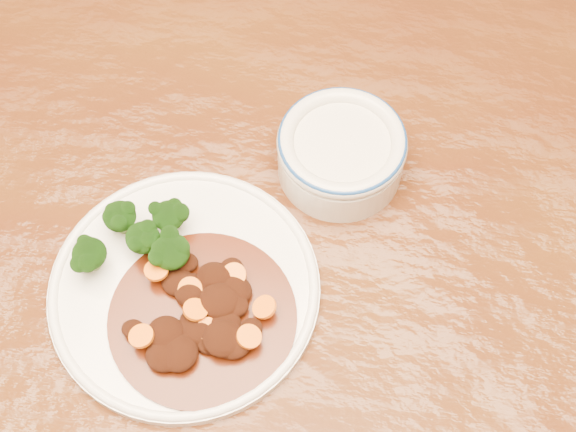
# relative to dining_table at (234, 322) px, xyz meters

# --- Properties ---
(dining_table) EXTENTS (1.51, 0.92, 0.75)m
(dining_table) POSITION_rel_dining_table_xyz_m (0.00, 0.00, 0.00)
(dining_table) COLOR #4D2A0D
(dining_table) RESTS_ON ground
(dinner_plate) EXTENTS (0.24, 0.24, 0.02)m
(dinner_plate) POSITION_rel_dining_table_xyz_m (-0.04, -0.01, 0.09)
(dinner_plate) COLOR white
(dinner_plate) RESTS_ON dining_table
(broccoli_florets) EXTENTS (0.10, 0.08, 0.04)m
(broccoli_florets) POSITION_rel_dining_table_xyz_m (-0.08, 0.02, 0.11)
(broccoli_florets) COLOR #82A455
(broccoli_florets) RESTS_ON dinner_plate
(mince_stew) EXTENTS (0.16, 0.16, 0.03)m
(mince_stew) POSITION_rel_dining_table_xyz_m (-0.01, -0.04, 0.10)
(mince_stew) COLOR #491307
(mince_stew) RESTS_ON dinner_plate
(dip_bowl) EXTENTS (0.12, 0.12, 0.06)m
(dip_bowl) POSITION_rel_dining_table_xyz_m (0.08, 0.14, 0.11)
(dip_bowl) COLOR beige
(dip_bowl) RESTS_ON dining_table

